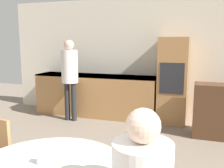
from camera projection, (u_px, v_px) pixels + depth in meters
wall_back at (144, 58)px, 5.50m from camera, size 6.46×0.05×2.60m
kitchen_counter at (95, 95)px, 5.62m from camera, size 2.72×0.60×0.92m
oven_unit at (173, 81)px, 5.05m from camera, size 0.57×0.59×1.74m
sideboard at (224, 112)px, 4.26m from camera, size 1.01×0.45×0.94m
person_standing at (70, 71)px, 5.16m from camera, size 0.34×0.34×1.69m
cup at (41, 158)px, 1.85m from camera, size 0.06×0.06×0.08m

